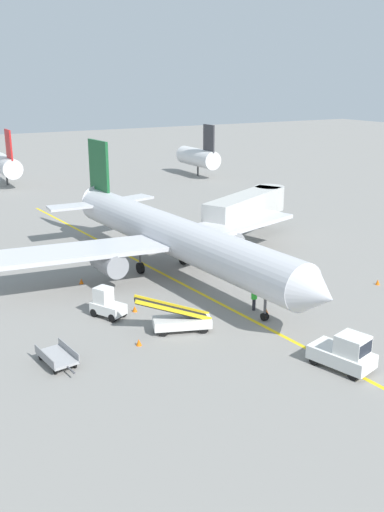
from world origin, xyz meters
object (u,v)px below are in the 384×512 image
(safety_cone_nose_right, at_px, (81,281))
(airliner, at_px, (171,235))
(safety_cone_nose_left, at_px, (266,310))
(safety_cone_wingtip_right, at_px, (135,309))
(safety_cone_tail_area, at_px, (139,342))
(baggage_tug_near_wing, at_px, (107,304))
(baggage_cart_loaded, at_px, (57,357))
(safety_cone_wingtip_left, at_px, (378,282))
(jet_bridge, at_px, (250,205))
(belt_loader_forward_hold, at_px, (180,320))
(ground_crew_marshaller, at_px, (254,298))
(pushback_tug, at_px, (345,353))

(safety_cone_nose_right, bearing_deg, airliner, -9.58)
(safety_cone_nose_left, distance_m, safety_cone_wingtip_right, 9.37)
(safety_cone_tail_area, bearing_deg, baggage_tug_near_wing, 90.47)
(baggage_cart_loaded, bearing_deg, safety_cone_nose_right, 65.14)
(airliner, relative_size, baggage_tug_near_wing, 12.95)
(safety_cone_nose_left, distance_m, safety_cone_nose_right, 15.50)
(baggage_tug_near_wing, height_order, safety_cone_wingtip_left, baggage_tug_near_wing)
(jet_bridge, height_order, belt_loader_forward_hold, jet_bridge)
(airliner, bearing_deg, safety_cone_wingtip_left, -39.28)
(airliner, bearing_deg, safety_cone_nose_left, -80.57)
(safety_cone_nose_right, bearing_deg, ground_crew_marshaller, -51.82)
(airliner, distance_m, safety_cone_tail_area, 14.24)
(baggage_tug_near_wing, height_order, ground_crew_marshaller, baggage_tug_near_wing)
(baggage_tug_near_wing, height_order, belt_loader_forward_hold, belt_loader_forward_hold)
(safety_cone_tail_area, bearing_deg, safety_cone_wingtip_right, 68.55)
(jet_bridge, height_order, safety_cone_tail_area, jet_bridge)
(safety_cone_wingtip_left, bearing_deg, safety_cone_nose_right, 149.82)
(ground_crew_marshaller, relative_size, safety_cone_tail_area, 3.86)
(safety_cone_wingtip_right, bearing_deg, safety_cone_wingtip_left, -13.52)
(pushback_tug, relative_size, baggage_cart_loaded, 1.04)
(jet_bridge, xyz_separation_m, belt_loader_forward_hold, (-17.00, -16.23, -2.77))
(belt_loader_forward_hold, xyz_separation_m, safety_cone_wingtip_right, (-1.30, 4.45, -0.56))
(jet_bridge, distance_m, safety_cone_nose_left, 19.87)
(jet_bridge, xyz_separation_m, baggage_cart_loaded, (-25.44, -16.70, -3.07))
(baggage_cart_loaded, bearing_deg, safety_cone_tail_area, -1.69)
(belt_loader_forward_hold, relative_size, safety_cone_nose_left, 11.66)
(ground_crew_marshaller, distance_m, safety_cone_tail_area, 9.65)
(baggage_cart_loaded, distance_m, safety_cone_nose_right, 13.62)
(pushback_tug, xyz_separation_m, ground_crew_marshaller, (0.52, 9.61, -0.08))
(airliner, bearing_deg, baggage_tug_near_wing, -144.00)
(ground_crew_marshaller, bearing_deg, safety_cone_wingtip_left, -3.19)
(jet_bridge, xyz_separation_m, safety_cone_tail_area, (-20.30, -16.85, -3.32))
(baggage_cart_loaded, bearing_deg, ground_crew_marshaller, 3.57)
(safety_cone_tail_area, bearing_deg, jet_bridge, 39.70)
(pushback_tug, relative_size, baggage_tug_near_wing, 1.46)
(pushback_tug, height_order, baggage_tug_near_wing, pushback_tug)
(jet_bridge, bearing_deg, safety_cone_tail_area, -140.30)
(baggage_tug_near_wing, relative_size, safety_cone_nose_left, 6.20)
(pushback_tug, distance_m, safety_cone_nose_right, 22.70)
(airliner, xyz_separation_m, safety_cone_wingtip_left, (13.22, -10.82, -3.20))
(baggage_cart_loaded, distance_m, safety_cone_tail_area, 5.16)
(safety_cone_nose_left, bearing_deg, safety_cone_tail_area, -178.89)
(safety_cone_wingtip_right, distance_m, safety_cone_tail_area, 5.45)
(safety_cone_wingtip_left, distance_m, safety_cone_wingtip_right, 19.94)
(baggage_tug_near_wing, xyz_separation_m, belt_loader_forward_hold, (3.34, -4.65, -0.15))
(airliner, xyz_separation_m, jet_bridge, (12.14, 5.63, 0.12))
(airliner, distance_m, safety_cone_wingtip_left, 17.38)
(airliner, height_order, safety_cone_wingtip_left, airliner)
(baggage_cart_loaded, xyz_separation_m, ground_crew_marshaller, (14.72, 0.92, 0.44))
(pushback_tug, distance_m, baggage_tug_near_wing, 16.53)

